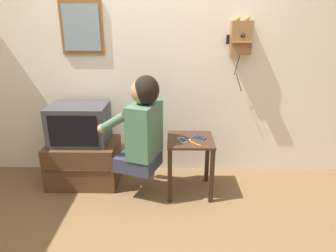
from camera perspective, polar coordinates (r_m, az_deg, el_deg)
ground_plane at (r=2.61m, az=-4.06°, el=-19.68°), size 14.00×14.00×0.00m
wall_back at (r=3.20m, az=-2.85°, el=12.88°), size 6.80×0.05×2.55m
side_table at (r=2.94m, az=4.22°, el=-4.95°), size 0.44×0.45×0.57m
person at (r=2.75m, az=-4.96°, el=0.15°), size 0.60×0.52×0.90m
tv_stand at (r=3.31m, az=-15.65°, el=-6.64°), size 0.71×0.50×0.45m
television at (r=3.17m, az=-16.51°, el=0.38°), size 0.57×0.43×0.40m
wall_phone_antique at (r=3.17m, az=13.72°, el=16.08°), size 0.25×0.18×0.74m
framed_picture at (r=3.27m, az=-16.12°, el=17.53°), size 0.43×0.03×0.52m
cell_phone_held at (r=2.83m, az=2.79°, el=-2.76°), size 0.10×0.14×0.01m
cell_phone_spare at (r=2.91m, az=6.00°, el=-2.18°), size 0.14×0.12×0.01m
toothbrush at (r=2.78m, az=4.92°, el=-3.20°), size 0.12×0.13×0.02m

